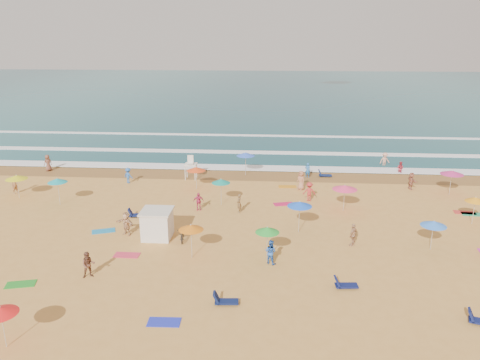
{
  "coord_description": "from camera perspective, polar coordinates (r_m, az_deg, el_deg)",
  "views": [
    {
      "loc": [
        2.4,
        -34.42,
        14.27
      ],
      "look_at": [
        -0.54,
        6.0,
        1.5
      ],
      "focal_mm": 35.0,
      "sensor_mm": 36.0,
      "label": 1
    }
  ],
  "objects": [
    {
      "name": "ocean",
      "position": [
        119.3,
        3.02,
        10.6
      ],
      "size": [
        220.0,
        140.0,
        0.18
      ],
      "primitive_type": "cube",
      "color": "#0C4756",
      "rests_on": "ground"
    },
    {
      "name": "bicycle",
      "position": [
        34.06,
        -7.01,
        -6.49
      ],
      "size": [
        0.91,
        1.98,
        1.01
      ],
      "primitive_type": "imported",
      "rotation": [
        0.0,
        0.0,
        0.13
      ],
      "color": "black",
      "rests_on": "ground"
    },
    {
      "name": "surf_foam",
      "position": [
        57.56,
        1.64,
        3.23
      ],
      "size": [
        200.0,
        18.7,
        0.05
      ],
      "color": "white",
      "rests_on": "ground"
    },
    {
      "name": "ground",
      "position": [
        37.34,
        0.15,
        -4.98
      ],
      "size": [
        220.0,
        220.0,
        0.0
      ],
      "primitive_type": "plane",
      "color": "gold",
      "rests_on": "ground"
    },
    {
      "name": "beachgoers",
      "position": [
        41.41,
        -0.13,
        -1.48
      ],
      "size": [
        41.56,
        27.61,
        2.1
      ],
      "color": "blue",
      "rests_on": "ground"
    },
    {
      "name": "lifeguard_stand",
      "position": [
        47.84,
        -6.02,
        1.35
      ],
      "size": [
        1.2,
        1.2,
        2.1
      ],
      "primitive_type": null,
      "color": "white",
      "rests_on": "ground"
    },
    {
      "name": "beach_umbrellas",
      "position": [
        37.32,
        5.9,
        -1.6
      ],
      "size": [
        56.15,
        30.69,
        0.7
      ],
      "color": "red",
      "rests_on": "ground"
    },
    {
      "name": "towels",
      "position": [
        34.64,
        1.62,
        -6.82
      ],
      "size": [
        47.45,
        23.79,
        0.03
      ],
      "color": "#E21C4D",
      "rests_on": "ground"
    },
    {
      "name": "cabana_roof",
      "position": [
        34.15,
        -10.15,
        -3.75
      ],
      "size": [
        2.2,
        2.2,
        0.12
      ],
      "primitive_type": "cube",
      "color": "silver",
      "rests_on": "cabana"
    },
    {
      "name": "wet_sand",
      "position": [
        49.1,
        1.17,
        0.6
      ],
      "size": [
        220.0,
        220.0,
        0.0
      ],
      "primitive_type": "plane",
      "color": "olive",
      "rests_on": "ground"
    },
    {
      "name": "cabana",
      "position": [
        34.54,
        -10.05,
        -5.39
      ],
      "size": [
        2.0,
        2.0,
        2.0
      ],
      "primitive_type": "cube",
      "color": "silver",
      "rests_on": "ground"
    },
    {
      "name": "loungers",
      "position": [
        33.62,
        11.22,
        -7.67
      ],
      "size": [
        57.61,
        26.22,
        0.34
      ],
      "color": "#102052",
      "rests_on": "ground"
    }
  ]
}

